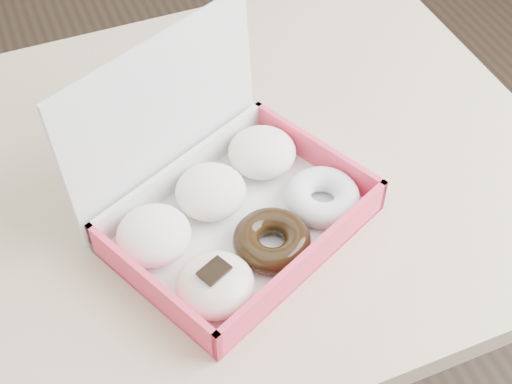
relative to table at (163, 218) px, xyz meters
name	(u,v)px	position (x,y,z in m)	size (l,w,h in m)	color
table	(163,218)	(0.00, 0.00, 0.00)	(1.20, 0.80, 0.75)	tan
donut_box	(228,205)	(0.07, -0.11, 0.12)	(0.42, 0.39, 0.24)	white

